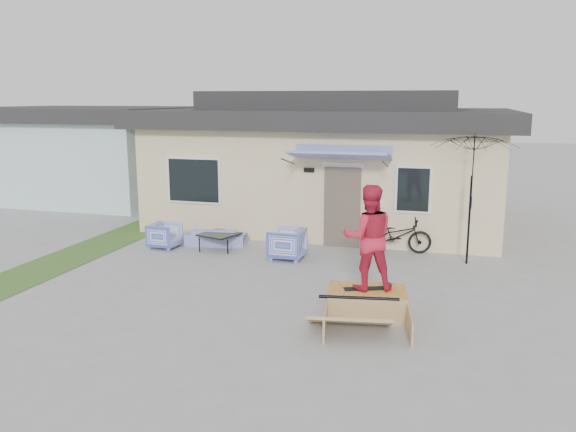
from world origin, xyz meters
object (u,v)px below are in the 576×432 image
(coffee_table, at_px, (219,241))
(skateboard, at_px, (367,288))
(loveseat, at_px, (216,234))
(armchair_left, at_px, (165,234))
(bicycle, at_px, (397,232))
(patio_umbrella, at_px, (471,191))
(skate_ramp, at_px, (367,302))
(skater, at_px, (369,236))
(armchair_right, at_px, (287,242))

(coffee_table, bearing_deg, skateboard, -39.05)
(loveseat, height_order, armchair_left, armchair_left)
(bicycle, bearing_deg, armchair_left, 90.45)
(coffee_table, height_order, skateboard, skateboard)
(patio_umbrella, height_order, skate_ramp, patio_umbrella)
(bicycle, distance_m, skater, 4.57)
(loveseat, bearing_deg, bicycle, 178.11)
(armchair_right, relative_size, coffee_table, 0.97)
(armchair_left, height_order, skate_ramp, armchair_left)
(armchair_left, xyz_separation_m, patio_umbrella, (7.57, 0.65, 1.38))
(armchair_right, bearing_deg, skate_ramp, 38.30)
(patio_umbrella, relative_size, skater, 1.27)
(loveseat, bearing_deg, armchair_left, 19.63)
(skateboard, bearing_deg, loveseat, 117.72)
(skater, bearing_deg, patio_umbrella, -131.47)
(bicycle, height_order, patio_umbrella, patio_umbrella)
(coffee_table, xyz_separation_m, skater, (4.36, -3.53, 1.25))
(armchair_left, height_order, bicycle, bicycle)
(patio_umbrella, bearing_deg, skateboard, -114.33)
(loveseat, distance_m, bicycle, 4.74)
(patio_umbrella, bearing_deg, bicycle, 162.60)
(armchair_left, distance_m, patio_umbrella, 7.72)
(coffee_table, distance_m, bicycle, 4.55)
(skate_ramp, bearing_deg, patio_umbrella, 56.75)
(skate_ramp, height_order, skateboard, skateboard)
(coffee_table, relative_size, skate_ramp, 0.46)
(coffee_table, relative_size, patio_umbrella, 0.36)
(armchair_right, xyz_separation_m, skater, (2.43, -3.16, 1.04))
(armchair_right, height_order, coffee_table, armchair_right)
(coffee_table, distance_m, patio_umbrella, 6.34)
(bicycle, bearing_deg, coffee_table, 91.05)
(loveseat, distance_m, skater, 6.16)
(skater, bearing_deg, armchair_right, -69.55)
(coffee_table, distance_m, skate_ramp, 5.65)
(armchair_left, relative_size, bicycle, 0.42)
(skate_ramp, height_order, skater, skater)
(armchair_right, relative_size, skater, 0.44)
(armchair_left, height_order, skateboard, armchair_left)
(bicycle, relative_size, skater, 0.91)
(bicycle, distance_m, patio_umbrella, 2.14)
(loveseat, relative_size, coffee_table, 1.84)
(armchair_right, bearing_deg, skateboard, 38.61)
(armchair_right, xyz_separation_m, skate_ramp, (2.44, -3.20, -0.18))
(armchair_left, xyz_separation_m, skater, (5.79, -3.30, 1.10))
(skate_ramp, xyz_separation_m, skater, (-0.01, 0.05, 1.23))
(skater, bearing_deg, skate_ramp, 82.12)
(loveseat, height_order, skater, skater)
(skate_ramp, bearing_deg, coffee_table, 131.37)
(armchair_right, bearing_deg, armchair_left, -91.36)
(armchair_left, bearing_deg, skate_ramp, -116.92)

